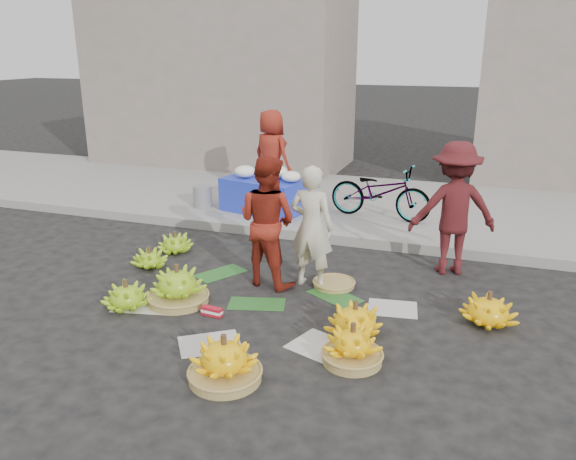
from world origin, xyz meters
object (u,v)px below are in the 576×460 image
(banana_bunch_0, at_px, (178,286))
(vendor_cream, at_px, (312,227))
(banana_bunch_4, at_px, (355,320))
(flower_table, at_px, (265,192))
(bicycle, at_px, (380,192))

(banana_bunch_0, relative_size, vendor_cream, 0.47)
(banana_bunch_4, xyz_separation_m, flower_table, (-2.40, 3.62, 0.28))
(vendor_cream, relative_size, flower_table, 0.99)
(flower_table, relative_size, bicycle, 0.90)
(banana_bunch_4, relative_size, bicycle, 0.43)
(banana_bunch_4, height_order, bicycle, bicycle)
(banana_bunch_4, xyz_separation_m, vendor_cream, (-0.80, 1.06, 0.59))
(banana_bunch_0, distance_m, banana_bunch_4, 2.10)
(vendor_cream, xyz_separation_m, flower_table, (-1.60, 2.56, -0.31))
(bicycle, bearing_deg, vendor_cream, -179.14)
(flower_table, xyz_separation_m, bicycle, (1.95, 0.21, 0.12))
(flower_table, bearing_deg, vendor_cream, -44.47)
(banana_bunch_0, relative_size, banana_bunch_4, 0.97)
(banana_bunch_0, height_order, flower_table, flower_table)
(vendor_cream, xyz_separation_m, bicycle, (0.34, 2.76, -0.19))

